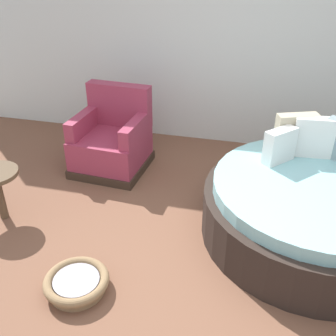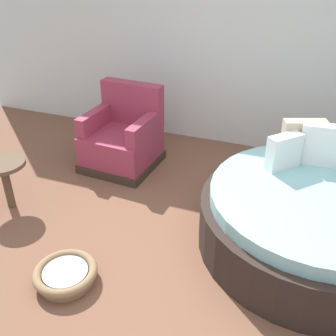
# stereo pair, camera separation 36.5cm
# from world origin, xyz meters

# --- Properties ---
(ground_plane) EXTENTS (8.00, 8.00, 0.02)m
(ground_plane) POSITION_xyz_m (0.00, 0.00, -0.01)
(ground_plane) COLOR brown
(back_wall) EXTENTS (8.00, 0.12, 2.74)m
(back_wall) POSITION_xyz_m (0.00, 2.60, 1.37)
(back_wall) COLOR silver
(back_wall) RESTS_ON ground_plane
(round_daybed) EXTENTS (1.97, 1.97, 0.96)m
(round_daybed) POSITION_xyz_m (0.94, 0.79, 0.29)
(round_daybed) COLOR #2D231E
(round_daybed) RESTS_ON ground_plane
(red_armchair) EXTENTS (0.85, 0.85, 0.94)m
(red_armchair) POSITION_xyz_m (-1.26, 1.53, 0.33)
(red_armchair) COLOR #38281E
(red_armchair) RESTS_ON ground_plane
(pet_basket) EXTENTS (0.51, 0.51, 0.13)m
(pet_basket) POSITION_xyz_m (-0.85, -0.37, 0.07)
(pet_basket) COLOR #8E704C
(pet_basket) RESTS_ON ground_plane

